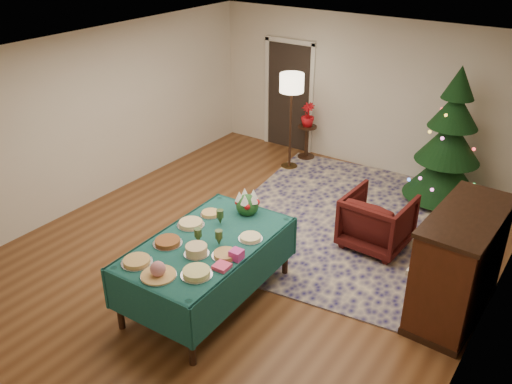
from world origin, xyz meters
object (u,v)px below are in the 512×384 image
Objects in this scene: armchair at (377,219)px; christmas_tree at (449,144)px; potted_plant at (308,120)px; piano at (459,265)px; floor_lamp at (292,89)px; buffet_table at (207,253)px; gift_box at (237,255)px; side_table at (307,142)px.

christmas_tree reaches higher than armchair.
potted_plant reaches higher than armchair.
floor_lamp is at bearing 146.76° from piano.
potted_plant is at bearing 104.88° from buffet_table.
potted_plant is (-1.67, 4.51, -0.11)m from gift_box.
gift_box is 0.15× the size of armchair.
armchair is 0.50× the size of floor_lamp.
gift_box is 4.84m from side_table.
piano is (3.66, -2.98, 0.33)m from side_table.
armchair is at bearing -42.60° from side_table.
piano is (0.98, -2.68, -0.36)m from christmas_tree.
piano is (3.66, -2.98, -0.12)m from potted_plant.
piano reaches higher than buffet_table.
floor_lamp is 0.91m from potted_plant.
armchair is at bearing 148.00° from piano.
floor_lamp is at bearing -93.73° from side_table.
buffet_table is 4.41m from christmas_tree.
side_table is at bearing 140.85° from piano.
christmas_tree is at bearing -6.37° from side_table.
floor_lamp is (-1.21, 3.87, 0.83)m from buffet_table.
floor_lamp is (-1.71, 3.95, 0.61)m from gift_box.
potted_plant is at bearing 140.85° from piano.
gift_box is at bearing -69.68° from side_table.
gift_box is 0.29× the size of potted_plant.
gift_box is at bearing -66.64° from floor_lamp.
potted_plant is 4.73m from piano.
potted_plant is (0.04, 0.56, -0.72)m from floor_lamp.
piano reaches higher than armchair.
armchair is 3.21m from potted_plant.
side_table is at bearing 0.00° from potted_plant.
potted_plant is 0.20× the size of christmas_tree.
armchair is at bearing -42.60° from potted_plant.
buffet_table is 2.88m from piano.
buffet_table is at bearing -75.12° from side_table.
piano is (1.31, -0.82, 0.21)m from armchair.
gift_box is 2.48m from armchair.
piano reaches higher than potted_plant.
piano reaches higher than gift_box.
armchair is 0.56× the size of piano.
potted_plant is (-1.18, 4.43, 0.11)m from buffet_table.
side_table is (-1.18, 4.43, -0.34)m from buffet_table.
side_table is 1.44× the size of potted_plant.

